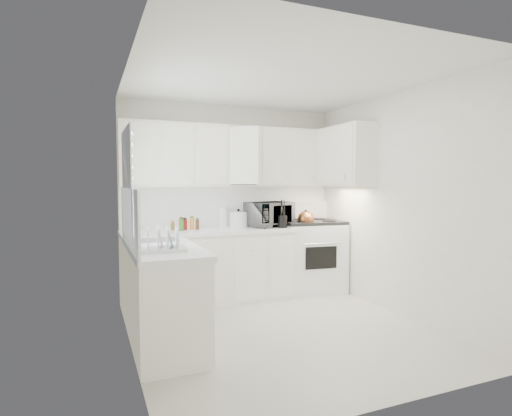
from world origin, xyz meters
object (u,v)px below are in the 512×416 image
tea_kettle (306,218)px  rice_cooker (239,218)px  utensil_crock (283,213)px  dish_rack (161,238)px  microwave (269,212)px  stove (311,246)px

tea_kettle → rice_cooker: same height
tea_kettle → utensil_crock: 0.38m
tea_kettle → dish_rack: (-2.16, -1.26, -0.00)m
microwave → utensil_crock: microwave is taller
dish_rack → rice_cooker: bearing=57.4°
rice_cooker → dish_rack: rice_cooker is taller
microwave → dish_rack: bearing=-158.5°
stove → tea_kettle: bearing=-131.6°
microwave → utensil_crock: 0.25m
microwave → tea_kettle: bearing=-42.4°
utensil_crock → dish_rack: utensil_crock is taller
tea_kettle → microwave: 0.51m
stove → rice_cooker: stove is taller
microwave → rice_cooker: 0.43m
microwave → dish_rack: microwave is taller
stove → utensil_crock: utensil_crock is taller
stove → dish_rack: 2.77m
tea_kettle → microwave: (-0.46, 0.20, 0.09)m
microwave → dish_rack: (-1.70, -1.46, -0.09)m
microwave → dish_rack: 2.24m
stove → tea_kettle: stove is taller
tea_kettle → dish_rack: 2.50m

